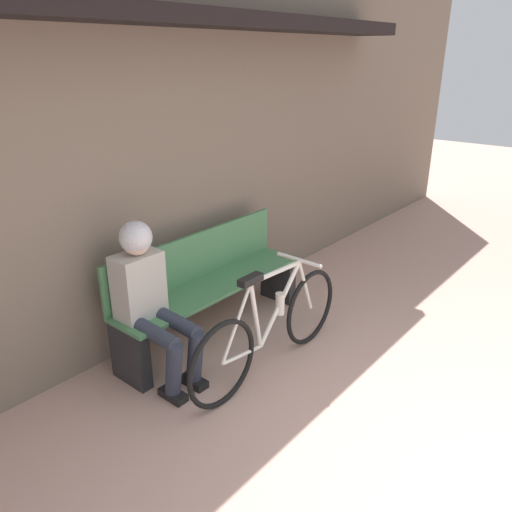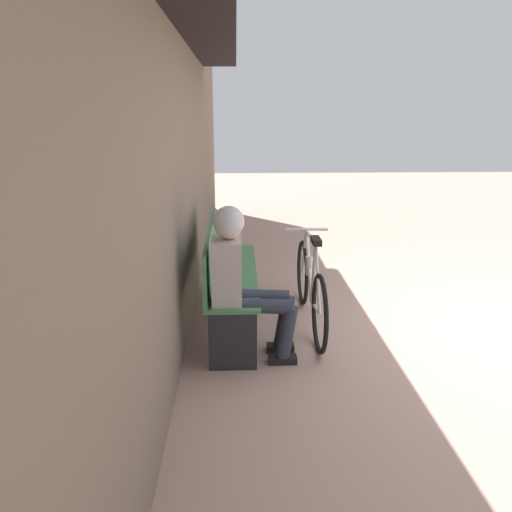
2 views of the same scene
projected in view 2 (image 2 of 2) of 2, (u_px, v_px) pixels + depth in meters
name	position (u px, v px, depth m)	size (l,w,h in m)	color
storefront_wall	(173.00, 139.00, 3.68)	(12.00, 0.56, 3.20)	#756656
park_bench_near	(227.00, 277.00, 4.49)	(1.86, 0.42, 0.88)	#477F51
bicycle	(310.00, 286.00, 4.44)	(1.69, 0.40, 0.87)	black
person_seated	(241.00, 273.00, 3.73)	(0.34, 0.64, 1.20)	#2D3342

